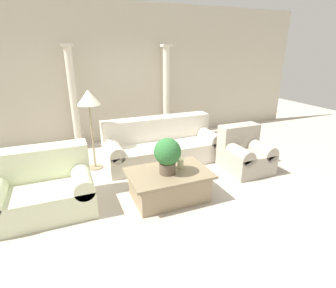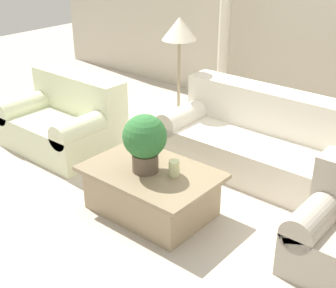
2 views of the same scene
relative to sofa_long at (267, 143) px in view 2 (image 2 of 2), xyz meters
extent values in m
plane|color=#BCB2A3|center=(-0.30, -0.92, -0.34)|extent=(16.00, 16.00, 0.00)
cube|color=beige|center=(-0.30, 1.73, 1.26)|extent=(10.00, 0.06, 3.20)
cube|color=beige|center=(0.00, -0.08, -0.14)|extent=(2.28, 0.95, 0.40)
cube|color=beige|center=(0.00, 0.23, 0.29)|extent=(2.28, 0.33, 0.46)
cylinder|color=beige|center=(-1.00, -0.08, 0.10)|extent=(0.28, 0.95, 0.28)
cube|color=beige|center=(-2.19, -1.07, -0.14)|extent=(1.36, 0.95, 0.40)
cube|color=beige|center=(-2.19, -0.76, 0.29)|extent=(1.36, 0.33, 0.46)
cylinder|color=beige|center=(-2.73, -1.07, 0.10)|extent=(0.28, 0.95, 0.28)
cylinder|color=beige|center=(-1.65, -1.07, 0.10)|extent=(0.28, 0.95, 0.28)
cube|color=#998466|center=(-0.42, -1.42, -0.13)|extent=(1.08, 0.73, 0.40)
cube|color=#897759|center=(-0.42, -1.42, 0.09)|extent=(1.22, 0.83, 0.04)
cylinder|color=brown|center=(-0.46, -1.45, 0.19)|extent=(0.24, 0.24, 0.17)
sphere|color=#2D6B33|center=(-0.46, -1.45, 0.45)|extent=(0.40, 0.40, 0.40)
cylinder|color=beige|center=(-0.20, -1.35, 0.18)|extent=(0.10, 0.10, 0.14)
cylinder|color=gray|center=(-1.32, 0.11, -0.32)|extent=(0.27, 0.27, 0.03)
cylinder|color=gray|center=(-1.32, 0.11, 0.30)|extent=(0.04, 0.04, 1.21)
cone|color=beige|center=(-1.32, 0.11, 1.04)|extent=(0.41, 0.41, 0.27)
cylinder|color=beige|center=(-1.52, 1.37, 0.78)|extent=(0.17, 0.17, 2.22)
cylinder|color=#ADA393|center=(1.04, -1.06, 0.08)|extent=(0.28, 0.82, 0.28)
camera|label=1|loc=(-1.79, -4.70, 1.85)|focal=28.00mm
camera|label=2|loc=(2.13, -4.20, 2.16)|focal=50.00mm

